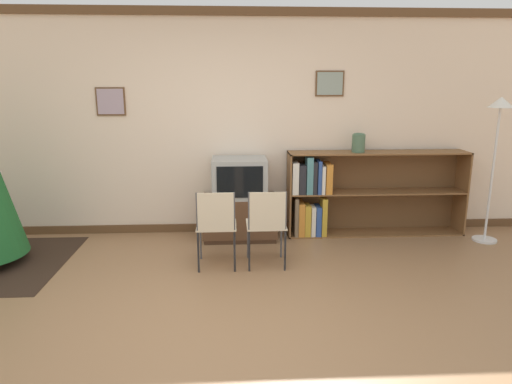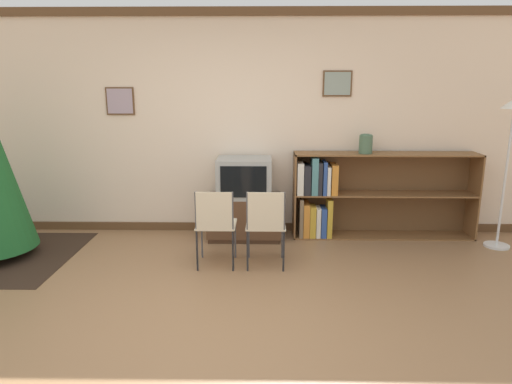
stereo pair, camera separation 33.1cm
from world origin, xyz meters
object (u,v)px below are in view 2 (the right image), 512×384
at_px(folding_chair_left, 215,223).
at_px(television, 244,178).
at_px(folding_chair_right, 266,223).
at_px(tv_console, 245,217).
at_px(vase, 366,144).
at_px(bookshelf, 351,195).
at_px(standing_lamp, 511,134).

bearing_deg(folding_chair_left, television, 74.83).
bearing_deg(television, folding_chair_right, -74.83).
relative_size(tv_console, vase, 3.88).
distance_m(folding_chair_left, folding_chair_right, 0.51).
relative_size(bookshelf, standing_lamp, 1.29).
bearing_deg(bookshelf, television, -175.83).
relative_size(bookshelf, vase, 9.61).
bearing_deg(folding_chair_right, standing_lamp, 13.87).
height_order(television, bookshelf, bookshelf).
distance_m(tv_console, bookshelf, 1.32).
bearing_deg(bookshelf, vase, -13.10).
xyz_separation_m(tv_console, standing_lamp, (2.93, -0.27, 1.04)).
distance_m(folding_chair_right, bookshelf, 1.46).
relative_size(television, folding_chair_left, 0.78).
bearing_deg(standing_lamp, tv_console, 174.69).
distance_m(tv_console, folding_chair_left, 0.99).
bearing_deg(bookshelf, tv_console, -175.95).
xyz_separation_m(tv_console, bookshelf, (1.29, 0.09, 0.25)).
bearing_deg(bookshelf, folding_chair_left, -146.39).
height_order(television, folding_chair_left, television).
xyz_separation_m(folding_chair_right, standing_lamp, (2.68, 0.66, 0.83)).
bearing_deg(vase, folding_chair_left, -149.45).
relative_size(television, folding_chair_right, 0.78).
xyz_separation_m(vase, standing_lamp, (1.50, -0.33, 0.15)).
relative_size(tv_console, folding_chair_left, 1.08).
relative_size(folding_chair_right, standing_lamp, 0.48).
bearing_deg(television, tv_console, 90.00).
height_order(bookshelf, standing_lamp, standing_lamp).
relative_size(tv_console, bookshelf, 0.40).
distance_m(vase, standing_lamp, 1.54).
bearing_deg(folding_chair_right, bookshelf, 44.66).
bearing_deg(vase, bookshelf, 166.90).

